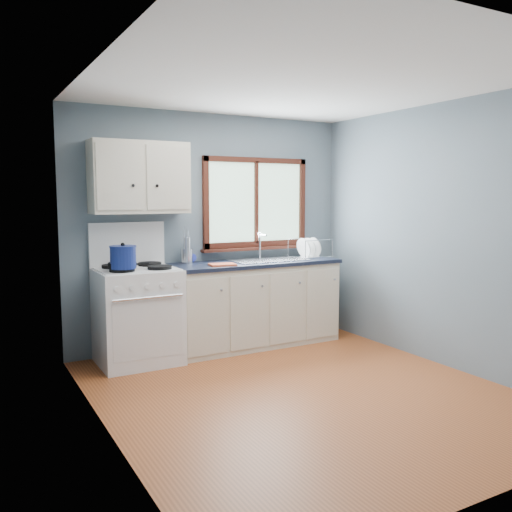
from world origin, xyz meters
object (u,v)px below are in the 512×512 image
stockpot (123,257)px  dish_rack (310,252)px  utensil_crock (187,256)px  skillet (123,265)px  base_cabinets (254,307)px  sink (268,266)px  gas_range (137,313)px  thermos (187,251)px

stockpot → dish_rack: stockpot is taller
utensil_crock → dish_rack: bearing=-5.6°
skillet → base_cabinets: bearing=1.2°
base_cabinets → sink: bearing=-0.1°
gas_range → base_cabinets: gas_range is taller
gas_range → sink: gas_range is taller
utensil_crock → dish_rack: utensil_crock is taller
base_cabinets → utensil_crock: bearing=165.7°
dish_rack → thermos: bearing=169.4°
utensil_crock → thermos: bearing=-101.6°
gas_range → base_cabinets: (1.31, 0.02, -0.08)m
gas_range → thermos: gas_range is taller
skillet → stockpot: bearing=-100.7°
thermos → sink: bearing=-9.1°
gas_range → utensil_crock: 0.81m
sink → thermos: (-0.90, 0.14, 0.20)m
thermos → gas_range: bearing=-164.6°
stockpot → base_cabinets: bearing=7.6°
gas_range → base_cabinets: size_ratio=0.74×
skillet → stockpot: stockpot is taller
skillet → stockpot: (-0.00, -0.04, 0.08)m
sink → base_cabinets: bearing=179.9°
base_cabinets → thermos: thermos is taller
gas_range → thermos: size_ratio=4.93×
base_cabinets → dish_rack: bearing=2.8°
base_cabinets → skillet: bearing=-173.9°
base_cabinets → sink: 0.48m
stockpot → thermos: 0.84m
sink → gas_range: bearing=-179.3°
stockpot → dish_rack: bearing=6.0°
utensil_crock → thermos: utensil_crock is taller
sink → stockpot: sink is taller
thermos → dish_rack: 1.47m
sink → dish_rack: sink is taller
stockpot → sink: bearing=6.7°
sink → skillet: 1.67m
base_cabinets → gas_range: bearing=-179.2°
skillet → thermos: bearing=16.8°
dish_rack → gas_range: bearing=175.1°
skillet → thermos: 0.82m
skillet → stockpot: 0.09m
base_cabinets → sink: (0.18, -0.00, 0.45)m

